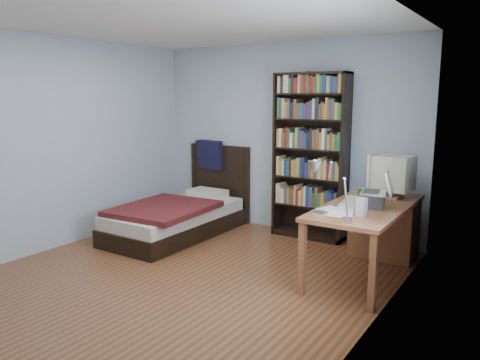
{
  "coord_description": "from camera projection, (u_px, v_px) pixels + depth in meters",
  "views": [
    {
      "loc": [
        2.92,
        -3.45,
        1.8
      ],
      "look_at": [
        0.19,
        0.73,
        0.9
      ],
      "focal_mm": 35.0,
      "sensor_mm": 36.0,
      "label": 1
    }
  ],
  "objects": [
    {
      "name": "room",
      "position": [
        184.0,
        154.0,
        4.5
      ],
      "size": [
        4.2,
        4.24,
        2.5
      ],
      "color": "brown",
      "rests_on": "ground"
    },
    {
      "name": "desk",
      "position": [
        380.0,
        224.0,
        5.11
      ],
      "size": [
        0.75,
        1.69,
        0.73
      ],
      "color": "brown",
      "rests_on": "floor"
    },
    {
      "name": "crt_monitor",
      "position": [
        391.0,
        173.0,
        4.98
      ],
      "size": [
        0.43,
        0.4,
        0.46
      ],
      "color": "beige",
      "rests_on": "desk"
    },
    {
      "name": "laptop",
      "position": [
        375.0,
        197.0,
        4.54
      ],
      "size": [
        0.36,
        0.35,
        0.38
      ],
      "color": "#2D2D30",
      "rests_on": "desk"
    },
    {
      "name": "desk_lamp",
      "position": [
        320.0,
        174.0,
        3.69
      ],
      "size": [
        0.22,
        0.49,
        0.58
      ],
      "color": "#99999E",
      "rests_on": "desk"
    },
    {
      "name": "keyboard",
      "position": [
        353.0,
        202.0,
        4.71
      ],
      "size": [
        0.25,
        0.5,
        0.05
      ],
      "primitive_type": "cube",
      "rotation": [
        0.0,
        0.07,
        0.14
      ],
      "color": "#BDB69D",
      "rests_on": "desk"
    },
    {
      "name": "speaker",
      "position": [
        361.0,
        207.0,
        4.24
      ],
      "size": [
        0.09,
        0.09,
        0.17
      ],
      "primitive_type": "cube",
      "rotation": [
        0.0,
        0.0,
        -0.12
      ],
      "color": "#9A9A9D",
      "rests_on": "desk"
    },
    {
      "name": "soda_can",
      "position": [
        361.0,
        194.0,
        4.89
      ],
      "size": [
        0.07,
        0.07,
        0.12
      ],
      "primitive_type": "cylinder",
      "color": "#0B3D08",
      "rests_on": "desk"
    },
    {
      "name": "mouse",
      "position": [
        373.0,
        198.0,
        4.9
      ],
      "size": [
        0.06,
        0.1,
        0.03
      ],
      "primitive_type": "ellipsoid",
      "color": "silver",
      "rests_on": "desk"
    },
    {
      "name": "phone_silver",
      "position": [
        335.0,
        206.0,
        4.58
      ],
      "size": [
        0.07,
        0.11,
        0.02
      ],
      "primitive_type": "cube",
      "rotation": [
        0.0,
        0.0,
        0.23
      ],
      "color": "silver",
      "rests_on": "desk"
    },
    {
      "name": "phone_grey",
      "position": [
        321.0,
        211.0,
        4.39
      ],
      "size": [
        0.05,
        0.09,
        0.02
      ],
      "primitive_type": "cube",
      "rotation": [
        0.0,
        0.0,
        0.09
      ],
      "color": "#9A9A9D",
      "rests_on": "desk"
    },
    {
      "name": "external_drive",
      "position": [
        320.0,
        213.0,
        4.29
      ],
      "size": [
        0.12,
        0.12,
        0.02
      ],
      "primitive_type": "cube",
      "rotation": [
        0.0,
        0.0,
        -0.15
      ],
      "color": "#9A9A9D",
      "rests_on": "desk"
    },
    {
      "name": "bookshelf",
      "position": [
        310.0,
        157.0,
        5.9
      ],
      "size": [
        0.94,
        0.3,
        2.09
      ],
      "color": "black",
      "rests_on": "floor"
    },
    {
      "name": "bed",
      "position": [
        180.0,
        214.0,
        6.18
      ],
      "size": [
        1.1,
        2.04,
        1.16
      ],
      "color": "black",
      "rests_on": "floor"
    }
  ]
}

